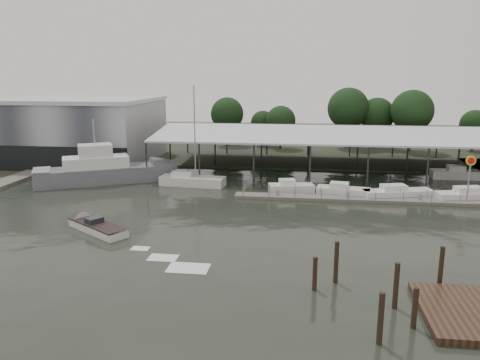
# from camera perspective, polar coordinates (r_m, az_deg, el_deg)

# --- Properties ---
(ground) EXTENTS (200.00, 200.00, 0.00)m
(ground) POSITION_cam_1_polar(r_m,az_deg,el_deg) (46.13, -3.54, -5.18)
(ground) COLOR #252A22
(ground) RESTS_ON ground
(land_strip_far) EXTENTS (140.00, 30.00, 0.30)m
(land_strip_far) POSITION_cam_1_polar(r_m,az_deg,el_deg) (86.65, 1.76, 3.35)
(land_strip_far) COLOR #353A2B
(land_strip_far) RESTS_ON ground
(land_strip_west) EXTENTS (20.00, 40.00, 0.30)m
(land_strip_west) POSITION_cam_1_polar(r_m,az_deg,el_deg) (88.85, -25.76, 2.32)
(land_strip_west) COLOR #353A2B
(land_strip_west) RESTS_ON ground
(storage_warehouse) EXTENTS (24.50, 20.50, 10.50)m
(storage_warehouse) POSITION_cam_1_polar(r_m,az_deg,el_deg) (82.13, -19.06, 5.80)
(storage_warehouse) COLOR #A3A8AD
(storage_warehouse) RESTS_ON ground
(covered_boat_shed) EXTENTS (58.24, 24.00, 6.96)m
(covered_boat_shed) POSITION_cam_1_polar(r_m,az_deg,el_deg) (72.03, 14.28, 5.91)
(covered_boat_shed) COLOR silver
(covered_boat_shed) RESTS_ON ground
(trawler_dock) EXTENTS (3.00, 18.00, 0.50)m
(trawler_dock) POSITION_cam_1_polar(r_m,az_deg,el_deg) (70.26, -25.96, -0.02)
(trawler_dock) COLOR slate
(trawler_dock) RESTS_ON ground
(floating_dock) EXTENTS (28.00, 2.00, 1.40)m
(floating_dock) POSITION_cam_1_polar(r_m,az_deg,el_deg) (55.26, 13.98, -2.31)
(floating_dock) COLOR slate
(floating_dock) RESTS_ON ground
(shell_fuel_sign) EXTENTS (1.10, 0.18, 5.55)m
(shell_fuel_sign) POSITION_cam_1_polar(r_m,az_deg,el_deg) (57.11, 26.23, 1.07)
(shell_fuel_sign) COLOR gray
(shell_fuel_sign) RESTS_ON ground
(grey_trawler) EXTENTS (18.28, 12.27, 8.84)m
(grey_trawler) POSITION_cam_1_polar(r_m,az_deg,el_deg) (65.34, -16.05, 1.10)
(grey_trawler) COLOR slate
(grey_trawler) RESTS_ON ground
(white_sailboat) EXTENTS (8.64, 3.42, 13.08)m
(white_sailboat) POSITION_cam_1_polar(r_m,az_deg,el_deg) (61.38, -5.92, -0.07)
(white_sailboat) COLOR white
(white_sailboat) RESTS_ON ground
(speedboat_underway) EXTENTS (16.28, 11.62, 2.00)m
(speedboat_underway) POSITION_cam_1_polar(r_m,az_deg,el_deg) (45.77, -17.37, -5.38)
(speedboat_underway) COLOR white
(speedboat_underway) RESTS_ON ground
(moored_cruiser_0) EXTENTS (5.78, 3.26, 1.70)m
(moored_cruiser_0) POSITION_cam_1_polar(r_m,az_deg,el_deg) (57.74, 6.18, -0.94)
(moored_cruiser_0) COLOR white
(moored_cruiser_0) RESTS_ON ground
(moored_cruiser_1) EXTENTS (6.45, 3.25, 1.70)m
(moored_cruiser_1) POSITION_cam_1_polar(r_m,az_deg,el_deg) (57.02, 12.41, -1.34)
(moored_cruiser_1) COLOR white
(moored_cruiser_1) RESTS_ON ground
(moored_cruiser_2) EXTENTS (8.39, 4.18, 1.70)m
(moored_cruiser_2) POSITION_cam_1_polar(r_m,az_deg,el_deg) (57.64, 18.60, -1.56)
(moored_cruiser_2) COLOR white
(moored_cruiser_2) RESTS_ON ground
(moored_cruiser_3) EXTENTS (8.94, 4.05, 1.70)m
(moored_cruiser_3) POSITION_cam_1_polar(r_m,az_deg,el_deg) (59.90, 26.44, -1.72)
(moored_cruiser_3) COLOR white
(moored_cruiser_3) RESTS_ON ground
(mooring_pilings) EXTENTS (8.91, 8.39, 3.60)m
(mooring_pilings) POSITION_cam_1_polar(r_m,az_deg,el_deg) (31.31, 16.67, -12.49)
(mooring_pilings) COLOR #322319
(mooring_pilings) RESTS_ON ground
(horizon_tree_line) EXTENTS (69.67, 10.65, 11.85)m
(horizon_tree_line) POSITION_cam_1_polar(r_m,az_deg,el_deg) (93.13, 15.92, 7.62)
(horizon_tree_line) COLOR black
(horizon_tree_line) RESTS_ON ground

